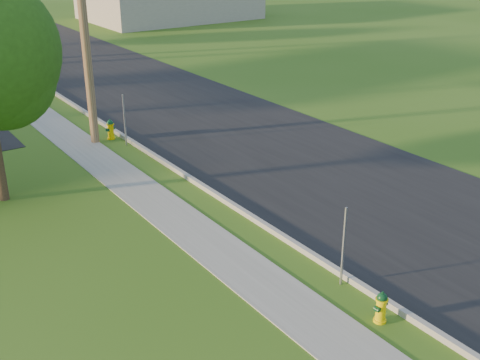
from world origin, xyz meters
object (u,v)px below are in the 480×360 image
hydrant_mid (111,129)px  utility_pole_mid (82,11)px  hydrant_far (36,82)px  hydrant_near (381,307)px

hydrant_mid → utility_pole_mid: bearing=-178.7°
utility_pole_mid → hydrant_far: 10.70m
utility_pole_mid → hydrant_mid: utility_pole_mid is taller
utility_pole_mid → hydrant_far: (0.76, 9.63, -4.59)m
hydrant_near → hydrant_far: bearing=89.4°
utility_pole_mid → hydrant_mid: bearing=1.3°
hydrant_near → hydrant_far: 23.97m
hydrant_mid → hydrant_far: bearing=89.5°
hydrant_mid → hydrant_far: (0.09, 9.62, -0.04)m
hydrant_mid → hydrant_far: hydrant_mid is taller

